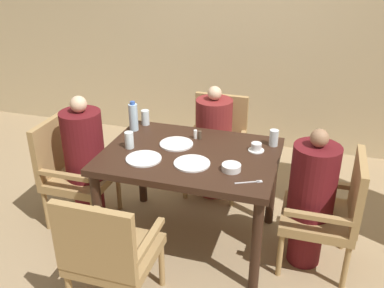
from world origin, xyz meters
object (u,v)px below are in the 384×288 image
chair_left_side (71,168)px  diner_in_left_chair (85,160)px  glass_tall_mid (129,140)px  chair_right_side (331,209)px  diner_in_right_chair (311,198)px  chair_far_side (217,141)px  plate_main_right (192,163)px  glass_tall_near (145,117)px  chair_near_corner (109,251)px  plate_main_left (176,144)px  teacup_with_saucer (256,147)px  bowl_small (231,167)px  water_bottle (133,117)px  diner_in_far_chair (213,141)px  plate_dessert_center (144,159)px  glass_tall_far (274,138)px

chair_left_side → diner_in_left_chair: (0.14, 0.00, 0.10)m
diner_in_left_chair → glass_tall_mid: size_ratio=8.90×
diner_in_left_chair → chair_right_side: (1.90, -0.00, -0.10)m
diner_in_right_chair → chair_far_side: bearing=136.1°
plate_main_right → glass_tall_near: bearing=135.8°
chair_near_corner → plate_main_left: 1.00m
chair_left_side → plate_main_right: chair_left_side is taller
chair_right_side → glass_tall_mid: (-1.48, -0.05, 0.35)m
teacup_with_saucer → glass_tall_near: bearing=166.9°
bowl_small → water_bottle: bearing=154.2°
chair_near_corner → diner_in_far_chair: bearing=80.8°
diner_in_left_chair → bowl_small: (1.22, -0.17, 0.22)m
plate_main_left → plate_dessert_center: 0.33m
diner_in_left_chair → glass_tall_mid: 0.50m
plate_dessert_center → chair_right_side: bearing=8.5°
teacup_with_saucer → water_bottle: size_ratio=0.48×
chair_far_side → bowl_small: size_ratio=6.76×
plate_dessert_center → chair_near_corner: bearing=-87.3°
diner_in_left_chair → diner_in_right_chair: size_ratio=1.05×
chair_near_corner → chair_right_side: bearing=33.7°
chair_left_side → plate_main_right: bearing=-8.5°
chair_right_side → glass_tall_far: size_ratio=7.06×
diner_in_far_chair → glass_tall_mid: 0.93m
plate_dessert_center → teacup_with_saucer: size_ratio=2.14×
chair_left_side → plate_dessert_center: 0.82m
chair_left_side → plate_dessert_center: size_ratio=3.48×
chair_far_side → glass_tall_near: glass_tall_near is taller
chair_far_side → chair_near_corner: size_ratio=1.00×
chair_far_side → glass_tall_mid: glass_tall_mid is taller
plate_dessert_center → glass_tall_far: 0.98m
diner_in_left_chair → plate_dessert_center: diner_in_left_chair is taller
diner_in_far_chair → glass_tall_near: bearing=-148.8°
chair_near_corner → plate_dessert_center: chair_near_corner is taller
chair_far_side → glass_tall_far: (0.56, -0.55, 0.35)m
diner_in_far_chair → plate_main_right: (0.06, -0.87, 0.23)m
diner_in_right_chair → water_bottle: 1.50m
bowl_small → water_bottle: (-0.90, 0.44, 0.09)m
chair_left_side → diner_in_far_chair: diner_in_far_chair is taller
chair_far_side → plate_main_right: size_ratio=3.48×
chair_right_side → chair_left_side: bearing=180.0°
diner_in_left_chair → bowl_small: size_ratio=8.53×
plate_main_left → water_bottle: (-0.42, 0.16, 0.11)m
chair_right_side → glass_tall_near: 1.62m
teacup_with_saucer → bowl_small: bearing=-108.2°
diner_in_left_chair → glass_tall_far: bearing=11.7°
plate_main_right → glass_tall_mid: bearing=167.7°
water_bottle → glass_tall_near: bearing=71.0°
glass_tall_mid → glass_tall_far: bearing=18.9°
chair_right_side → chair_far_side: bearing=140.3°
chair_left_side → teacup_with_saucer: chair_left_side is taller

